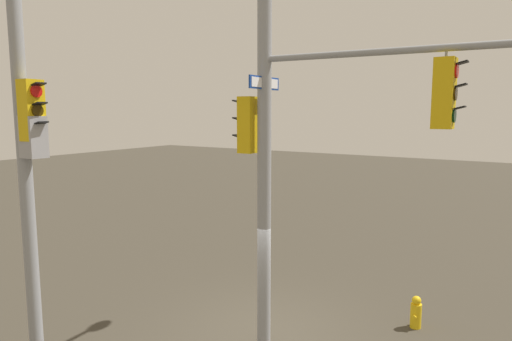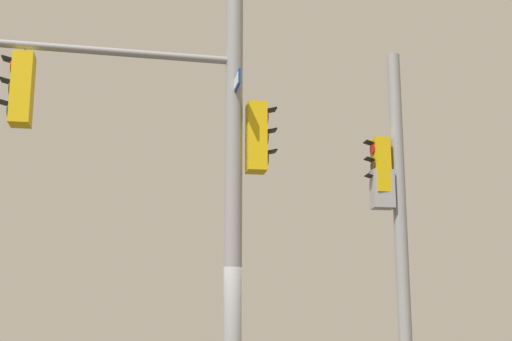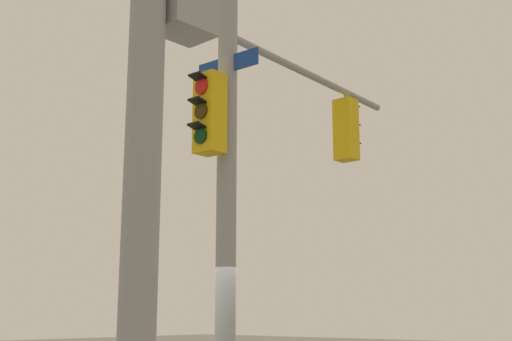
% 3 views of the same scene
% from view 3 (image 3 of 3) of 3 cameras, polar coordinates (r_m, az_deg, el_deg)
% --- Properties ---
extents(main_signal_pole_assembly, '(3.49, 5.06, 8.46)m').
position_cam_3_polar(main_signal_pole_assembly, '(9.86, -1.23, 4.68)').
color(main_signal_pole_assembly, gray).
rests_on(main_signal_pole_assembly, ground).
extents(secondary_pole_assembly, '(0.38, 0.80, 7.15)m').
position_cam_3_polar(secondary_pole_assembly, '(5.04, -8.07, 11.66)').
color(secondary_pole_assembly, gray).
rests_on(secondary_pole_assembly, ground).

